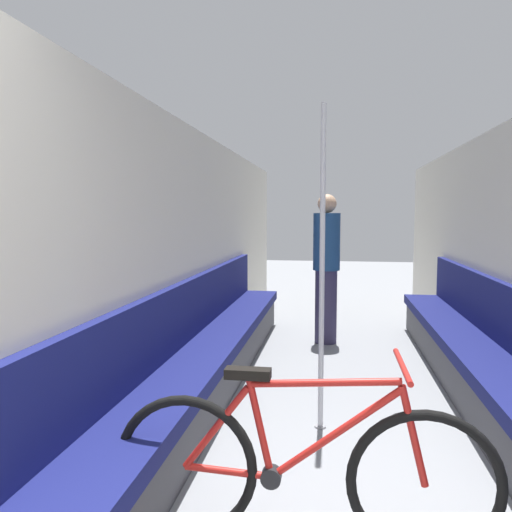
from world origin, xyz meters
name	(u,v)px	position (x,y,z in m)	size (l,w,h in m)	color
wall_left	(179,258)	(-1.33, 3.36, 1.10)	(0.10, 9.92, 2.20)	beige
bench_seat_row_left	(211,353)	(-1.08, 3.41, 0.30)	(0.46, 5.06, 0.92)	#3D3D42
bench_seat_row_right	(484,366)	(1.08, 3.41, 0.30)	(0.46, 5.06, 0.92)	#3D3D42
bicycle	(300,470)	(-0.20, 1.52, 0.35)	(1.69, 0.46, 0.85)	black
grab_pole_near	(322,273)	(-0.15, 2.78, 1.06)	(0.08, 0.08, 2.18)	gray
passenger_standing	(326,267)	(-0.16, 5.07, 0.87)	(0.30, 0.30, 1.68)	#332D4C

